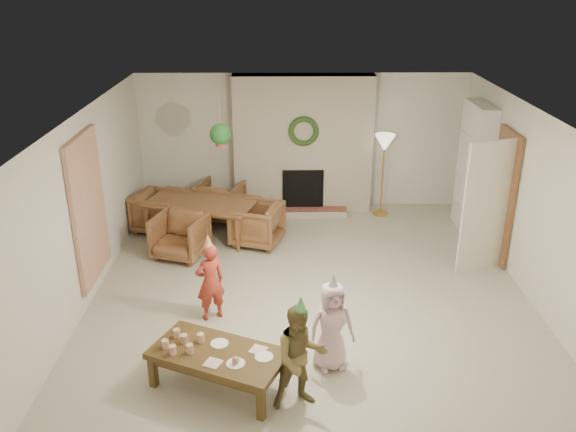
{
  "coord_description": "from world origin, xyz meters",
  "views": [
    {
      "loc": [
        -0.37,
        -7.16,
        4.21
      ],
      "look_at": [
        -0.3,
        0.4,
        1.05
      ],
      "focal_mm": 37.11,
      "sensor_mm": 36.0,
      "label": 1
    }
  ],
  "objects_px": {
    "dining_chair_left": "(159,212)",
    "child_red": "(210,282)",
    "dining_chair_far": "(220,201)",
    "coffee_table_top": "(218,354)",
    "child_plaid": "(300,357)",
    "dining_chair_near": "(180,236)",
    "child_pink": "(332,326)",
    "dining_table": "(202,219)",
    "dining_chair_right": "(257,224)"
  },
  "relations": [
    {
      "from": "dining_chair_left",
      "to": "child_red",
      "type": "height_order",
      "value": "child_red"
    },
    {
      "from": "dining_chair_far",
      "to": "coffee_table_top",
      "type": "relative_size",
      "value": 0.54
    },
    {
      "from": "coffee_table_top",
      "to": "child_red",
      "type": "xyz_separation_m",
      "value": [
        -0.23,
        1.37,
        0.12
      ]
    },
    {
      "from": "dining_chair_left",
      "to": "coffee_table_top",
      "type": "height_order",
      "value": "dining_chair_left"
    },
    {
      "from": "child_plaid",
      "to": "dining_chair_near",
      "type": "bearing_deg",
      "value": 103.02
    },
    {
      "from": "dining_chair_near",
      "to": "child_pink",
      "type": "relative_size",
      "value": 0.72
    },
    {
      "from": "dining_table",
      "to": "dining_chair_right",
      "type": "bearing_deg",
      "value": 0.0
    },
    {
      "from": "dining_table",
      "to": "dining_chair_left",
      "type": "distance_m",
      "value": 0.79
    },
    {
      "from": "child_plaid",
      "to": "child_pink",
      "type": "distance_m",
      "value": 0.73
    },
    {
      "from": "dining_chair_left",
      "to": "child_pink",
      "type": "height_order",
      "value": "child_pink"
    },
    {
      "from": "child_plaid",
      "to": "coffee_table_top",
      "type": "bearing_deg",
      "value": 146.86
    },
    {
      "from": "child_red",
      "to": "dining_chair_near",
      "type": "bearing_deg",
      "value": -97.41
    },
    {
      "from": "dining_chair_right",
      "to": "child_pink",
      "type": "relative_size",
      "value": 0.72
    },
    {
      "from": "dining_chair_near",
      "to": "coffee_table_top",
      "type": "bearing_deg",
      "value": -56.14
    },
    {
      "from": "dining_chair_near",
      "to": "child_plaid",
      "type": "xyz_separation_m",
      "value": [
        1.78,
        -3.47,
        0.23
      ]
    },
    {
      "from": "dining_chair_near",
      "to": "dining_chair_left",
      "type": "height_order",
      "value": "same"
    },
    {
      "from": "dining_chair_near",
      "to": "dining_chair_right",
      "type": "xyz_separation_m",
      "value": [
        1.18,
        0.45,
        0.0
      ]
    },
    {
      "from": "dining_chair_right",
      "to": "child_red",
      "type": "xyz_separation_m",
      "value": [
        -0.5,
        -2.25,
        0.18
      ]
    },
    {
      "from": "dining_chair_far",
      "to": "child_red",
      "type": "relative_size",
      "value": 0.73
    },
    {
      "from": "child_pink",
      "to": "dining_chair_near",
      "type": "bearing_deg",
      "value": 113.04
    },
    {
      "from": "child_pink",
      "to": "dining_table",
      "type": "bearing_deg",
      "value": 103.9
    },
    {
      "from": "dining_chair_left",
      "to": "child_plaid",
      "type": "relative_size",
      "value": 0.66
    },
    {
      "from": "dining_chair_far",
      "to": "coffee_table_top",
      "type": "xyz_separation_m",
      "value": [
        0.43,
        -4.67,
        0.06
      ]
    },
    {
      "from": "dining_chair_right",
      "to": "child_plaid",
      "type": "relative_size",
      "value": 0.66
    },
    {
      "from": "dining_table",
      "to": "dining_chair_left",
      "type": "bearing_deg",
      "value": 180.0
    },
    {
      "from": "dining_table",
      "to": "dining_chair_far",
      "type": "height_order",
      "value": "dining_chair_far"
    },
    {
      "from": "dining_chair_far",
      "to": "child_plaid",
      "type": "height_order",
      "value": "child_plaid"
    },
    {
      "from": "coffee_table_top",
      "to": "child_pink",
      "type": "distance_m",
      "value": 1.29
    },
    {
      "from": "dining_chair_right",
      "to": "child_pink",
      "type": "distance_m",
      "value": 3.43
    },
    {
      "from": "dining_chair_right",
      "to": "dining_table",
      "type": "bearing_deg",
      "value": -90.0
    },
    {
      "from": "dining_table",
      "to": "coffee_table_top",
      "type": "xyz_separation_m",
      "value": [
        0.67,
        -3.92,
        0.09
      ]
    },
    {
      "from": "dining_chair_right",
      "to": "child_red",
      "type": "distance_m",
      "value": 2.31
    },
    {
      "from": "child_plaid",
      "to": "dining_table",
      "type": "bearing_deg",
      "value": 95.88
    },
    {
      "from": "dining_chair_far",
      "to": "dining_chair_right",
      "type": "bearing_deg",
      "value": 141.34
    },
    {
      "from": "dining_table",
      "to": "child_red",
      "type": "height_order",
      "value": "child_red"
    },
    {
      "from": "dining_chair_right",
      "to": "coffee_table_top",
      "type": "height_order",
      "value": "dining_chair_right"
    },
    {
      "from": "child_pink",
      "to": "dining_chair_left",
      "type": "bearing_deg",
      "value": 110.68
    },
    {
      "from": "coffee_table_top",
      "to": "dining_chair_right",
      "type": "bearing_deg",
      "value": 109.78
    },
    {
      "from": "dining_table",
      "to": "child_pink",
      "type": "bearing_deg",
      "value": -44.22
    },
    {
      "from": "dining_table",
      "to": "child_plaid",
      "type": "bearing_deg",
      "value": -52.15
    },
    {
      "from": "dining_chair_right",
      "to": "child_plaid",
      "type": "height_order",
      "value": "child_plaid"
    },
    {
      "from": "dining_table",
      "to": "dining_chair_left",
      "type": "relative_size",
      "value": 2.34
    },
    {
      "from": "dining_table",
      "to": "dining_chair_far",
      "type": "bearing_deg",
      "value": 90.0
    },
    {
      "from": "child_red",
      "to": "child_plaid",
      "type": "xyz_separation_m",
      "value": [
        1.1,
        -1.67,
        0.05
      ]
    },
    {
      "from": "dining_chair_far",
      "to": "dining_chair_right",
      "type": "relative_size",
      "value": 1.0
    },
    {
      "from": "dining_chair_near",
      "to": "child_plaid",
      "type": "bearing_deg",
      "value": -45.01
    },
    {
      "from": "dining_chair_far",
      "to": "child_plaid",
      "type": "distance_m",
      "value": 5.14
    },
    {
      "from": "dining_chair_far",
      "to": "dining_chair_left",
      "type": "distance_m",
      "value": 1.12
    },
    {
      "from": "child_red",
      "to": "child_plaid",
      "type": "relative_size",
      "value": 0.91
    },
    {
      "from": "dining_chair_near",
      "to": "dining_chair_far",
      "type": "relative_size",
      "value": 1.0
    }
  ]
}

